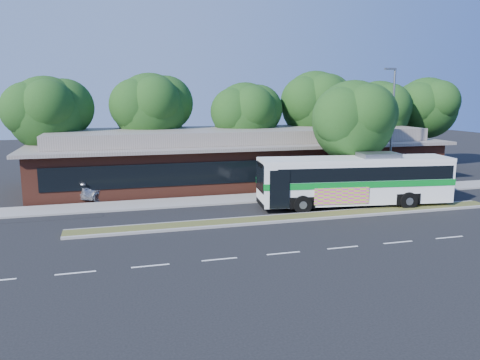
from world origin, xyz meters
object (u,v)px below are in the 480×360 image
Objects in this scene: transit_bus at (356,177)px; sedan at (113,187)px; lamp_post at (392,126)px; sidewalk_tree at (357,119)px.

transit_bus reaches higher than sedan.
sedan is at bearing 161.91° from transit_bus.
lamp_post is 3.26m from sidewalk_tree.
transit_bus is (-4.83, -3.61, -2.96)m from lamp_post.
lamp_post is at bearing -122.98° from sedan.
sidewalk_tree reaches higher than sedan.
sedan is at bearing 166.43° from sidewalk_tree.
transit_bus is at bearing -138.25° from sedan.
sedan is (-19.90, 3.48, -4.15)m from lamp_post.
transit_bus is at bearing -143.23° from lamp_post.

